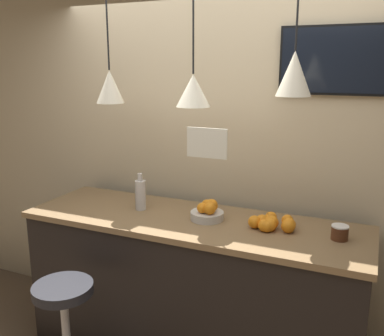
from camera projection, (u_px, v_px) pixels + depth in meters
name	position (u px, v px, depth m)	size (l,w,h in m)	color
back_wall	(217.00, 147.00, 3.18)	(8.00, 0.06, 2.90)	beige
service_counter	(192.00, 289.00, 2.98)	(2.30, 0.72, 1.04)	black
bar_stool	(66.00, 325.00, 2.63)	(0.45, 0.45, 0.76)	#B7B7BC
fruit_bowl	(208.00, 211.00, 2.83)	(0.22, 0.22, 0.14)	beige
orange_pile	(272.00, 223.00, 2.67)	(0.29, 0.23, 0.09)	orange
juice_bottle	(140.00, 194.00, 3.02)	(0.08, 0.08, 0.26)	silver
spread_jar	(340.00, 232.00, 2.51)	(0.10, 0.10, 0.09)	#562D19
pendant_lamp_left	(110.00, 86.00, 2.91)	(0.19, 0.19, 1.01)	black
pendant_lamp_middle	(193.00, 90.00, 2.67)	(0.22, 0.22, 1.01)	black
pendant_lamp_right	(294.00, 73.00, 2.41)	(0.20, 0.20, 0.93)	black
mounted_tv	(333.00, 60.00, 2.68)	(0.67, 0.04, 0.43)	black
hanging_menu_board	(207.00, 143.00, 2.39)	(0.24, 0.01, 0.17)	white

